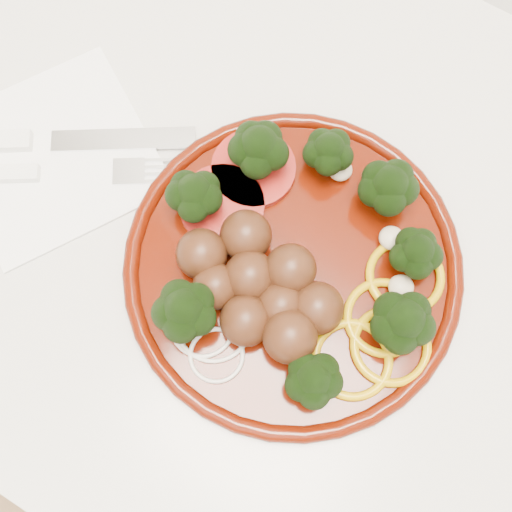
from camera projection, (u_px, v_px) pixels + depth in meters
The scene contains 5 objects.
counter at pixel (316, 348), 0.98m from camera, with size 2.40×0.60×0.90m.
plate at pixel (294, 264), 0.52m from camera, with size 0.28×0.28×0.06m.
napkin at pixel (55, 155), 0.57m from camera, with size 0.16×0.16×0.00m, color white.
knife at pixel (24, 141), 0.57m from camera, with size 0.21×0.15×0.01m.
fork at pixel (17, 174), 0.56m from camera, with size 0.19×0.13×0.01m.
Camera 1 is at (-0.01, 1.54, 1.43)m, focal length 45.00 mm.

